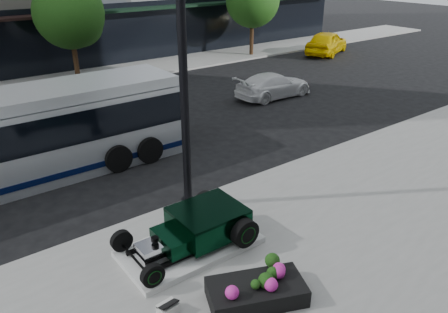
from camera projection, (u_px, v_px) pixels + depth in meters
ground at (184, 169)px, 15.24m from camera, size 120.00×120.00×0.00m
sidewalk_far at (56, 82)px, 25.40m from camera, size 70.00×4.00×0.12m
street_trees at (72, 16)px, 23.79m from camera, size 29.80×3.80×5.70m
display_plinth at (190, 246)px, 10.86m from camera, size 3.40×1.80×0.15m
hot_rod at (201, 225)px, 10.83m from camera, size 3.22×2.00×0.81m
info_plaque at (168, 308)px, 8.89m from camera, size 0.42×0.33×0.31m
lamppost at (184, 88)px, 11.33m from camera, size 0.42×0.42×7.63m
flower_planter at (256, 290)px, 9.19m from camera, size 2.27×1.72×0.66m
white_sedan at (274, 85)px, 22.70m from camera, size 4.37×1.82×1.26m
yellow_taxi at (327, 42)px, 32.60m from camera, size 5.40×3.87×1.71m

